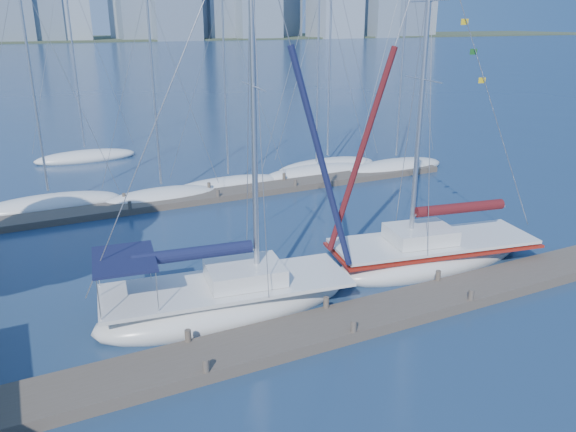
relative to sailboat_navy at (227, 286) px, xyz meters
name	(u,v)px	position (x,y,z in m)	size (l,w,h in m)	color
ground	(339,329)	(2.97, -2.83, -1.03)	(700.00, 700.00, 0.00)	navy
near_dock	(339,324)	(2.97, -2.83, -0.83)	(26.00, 2.00, 0.40)	brown
far_dock	(230,194)	(4.97, 13.17, -0.85)	(30.00, 1.80, 0.36)	brown
far_shore	(20,40)	(2.97, 317.17, -1.03)	(800.00, 100.00, 1.50)	#38472D
sailboat_navy	(227,286)	(0.00, 0.00, 0.00)	(9.80, 4.30, 14.25)	silver
sailboat_maroon	(433,242)	(9.39, 0.14, -0.02)	(9.82, 4.67, 14.00)	silver
bg_boat_0	(50,204)	(-4.84, 15.39, -0.76)	(7.99, 4.88, 12.88)	silver
bg_boat_1	(162,196)	(1.14, 14.11, -0.77)	(6.98, 4.01, 11.90)	silver
bg_boat_2	(229,184)	(5.61, 15.07, -0.81)	(7.39, 3.91, 11.67)	silver
bg_boat_3	(316,172)	(11.91, 15.08, -0.77)	(7.86, 2.54, 13.83)	silver
bg_boat_4	(327,166)	(13.37, 16.13, -0.74)	(7.87, 3.67, 14.34)	silver
bg_boat_5	(396,167)	(17.53, 13.78, -0.74)	(7.89, 3.65, 14.18)	silver
bg_boat_6	(86,156)	(-1.52, 26.60, -0.75)	(7.46, 2.83, 14.60)	silver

